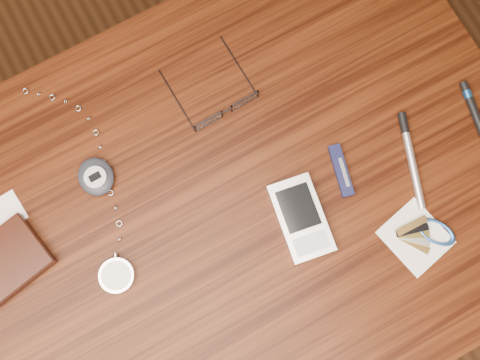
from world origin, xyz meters
The scene contains 11 objects.
ground centered at (0.00, 0.00, 0.00)m, with size 3.80×3.80×0.00m, color #472814.
desk centered at (0.00, 0.00, 0.65)m, with size 1.00×0.70×0.75m.
wallet_and_card centered at (-0.30, 0.09, 0.76)m, with size 0.13×0.15×0.02m.
eyeglasses centered at (0.10, 0.14, 0.76)m, with size 0.12×0.12×0.03m.
pocket_watch centered at (-0.16, 0.00, 0.76)m, with size 0.10×0.36×0.02m.
pda_phone centered at (0.11, -0.07, 0.76)m, with size 0.09×0.13×0.02m.
pedometer centered at (-0.13, 0.14, 0.76)m, with size 0.05×0.06×0.03m.
notepad_keys centered at (0.26, -0.18, 0.75)m, with size 0.11×0.11×0.01m.
pocket_knife centered at (0.20, -0.03, 0.76)m, with size 0.04×0.08×0.01m.
silver_pen centered at (0.31, -0.06, 0.76)m, with size 0.06×0.15×0.01m.
black_blue_pen centered at (0.43, -0.04, 0.76)m, with size 0.03×0.09×0.01m.
Camera 1 is at (-0.03, -0.13, 1.65)m, focal length 45.00 mm.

